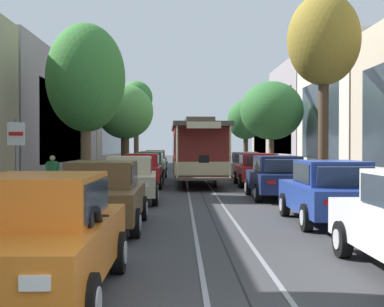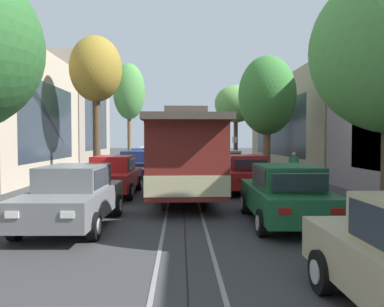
{
  "view_description": "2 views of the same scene",
  "coord_description": "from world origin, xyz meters",
  "px_view_note": "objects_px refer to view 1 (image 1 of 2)",
  "views": [
    {
      "loc": [
        -0.85,
        -4.02,
        1.96
      ],
      "look_at": [
        -0.13,
        30.13,
        1.46
      ],
      "focal_mm": 50.4,
      "sensor_mm": 36.0,
      "label": 1
    },
    {
      "loc": [
        0.1,
        37.49,
        2.28
      ],
      "look_at": [
        -0.82,
        7.3,
        1.1
      ],
      "focal_mm": 35.37,
      "sensor_mm": 36.0,
      "label": 2
    }
  ],
  "objects_px": {
    "street_tree_kerb_left_fourth": "(136,100)",
    "pedestrian_on_left_pavement": "(52,173)",
    "parked_car_beige_sixth_left": "(152,162)",
    "parked_car_green_fifth_left": "(149,165)",
    "parked_car_brown_second_left": "(102,195)",
    "parked_car_beige_mid_left": "(130,179)",
    "parked_car_navy_mid_right": "(277,177)",
    "parked_car_blue_second_right": "(330,192)",
    "parked_car_red_fourth_left": "(142,170)",
    "parked_car_orange_near_left": "(38,236)",
    "street_tree_kerb_right_mid": "(272,111)",
    "parked_car_red_fourth_right": "(256,169)",
    "street_tree_kerb_right_second": "(324,42)",
    "street_sign_post": "(16,165)",
    "street_tree_kerb_right_fourth": "(246,120)",
    "motorcycle_with_rider": "(82,251)",
    "street_tree_kerb_left_second": "(86,79)",
    "parked_car_grey_fifth_right": "(244,165)",
    "parked_car_brown_far_left": "(155,160)",
    "street_tree_kerb_left_mid": "(125,113)",
    "cable_car_trolley": "(198,151)"
  },
  "relations": [
    {
      "from": "parked_car_grey_fifth_right",
      "to": "pedestrian_on_left_pavement",
      "type": "distance_m",
      "value": 13.46
    },
    {
      "from": "street_tree_kerb_right_second",
      "to": "parked_car_grey_fifth_right",
      "type": "bearing_deg",
      "value": 99.34
    },
    {
      "from": "pedestrian_on_left_pavement",
      "to": "parked_car_navy_mid_right",
      "type": "bearing_deg",
      "value": -11.6
    },
    {
      "from": "parked_car_brown_second_left",
      "to": "parked_car_green_fifth_left",
      "type": "bearing_deg",
      "value": 89.98
    },
    {
      "from": "parked_car_beige_mid_left",
      "to": "parked_car_red_fourth_left",
      "type": "height_order",
      "value": "same"
    },
    {
      "from": "parked_car_orange_near_left",
      "to": "parked_car_navy_mid_right",
      "type": "relative_size",
      "value": 1.0
    },
    {
      "from": "street_tree_kerb_left_fourth",
      "to": "parked_car_navy_mid_right",
      "type": "bearing_deg",
      "value": -75.08
    },
    {
      "from": "parked_car_green_fifth_left",
      "to": "motorcycle_with_rider",
      "type": "height_order",
      "value": "parked_car_green_fifth_left"
    },
    {
      "from": "parked_car_brown_second_left",
      "to": "street_tree_kerb_left_mid",
      "type": "height_order",
      "value": "street_tree_kerb_left_mid"
    },
    {
      "from": "parked_car_orange_near_left",
      "to": "parked_car_navy_mid_right",
      "type": "height_order",
      "value": "same"
    },
    {
      "from": "pedestrian_on_left_pavement",
      "to": "street_sign_post",
      "type": "xyz_separation_m",
      "value": [
        1.7,
        -10.29,
        0.68
      ]
    },
    {
      "from": "parked_car_grey_fifth_right",
      "to": "parked_car_brown_second_left",
      "type": "bearing_deg",
      "value": -106.46
    },
    {
      "from": "parked_car_red_fourth_right",
      "to": "street_tree_kerb_right_second",
      "type": "distance_m",
      "value": 7.69
    },
    {
      "from": "street_tree_kerb_right_second",
      "to": "parked_car_green_fifth_left",
      "type": "bearing_deg",
      "value": 124.32
    },
    {
      "from": "parked_car_red_fourth_left",
      "to": "parked_car_beige_sixth_left",
      "type": "xyz_separation_m",
      "value": [
        -0.19,
        12.05,
        0.0
      ]
    },
    {
      "from": "street_tree_kerb_right_mid",
      "to": "street_tree_kerb_left_second",
      "type": "bearing_deg",
      "value": -126.77
    },
    {
      "from": "parked_car_red_fourth_left",
      "to": "motorcycle_with_rider",
      "type": "distance_m",
      "value": 18.74
    },
    {
      "from": "street_tree_kerb_left_second",
      "to": "motorcycle_with_rider",
      "type": "xyz_separation_m",
      "value": [
        2.5,
        -14.52,
        -3.93
      ]
    },
    {
      "from": "parked_car_brown_second_left",
      "to": "parked_car_red_fourth_right",
      "type": "height_order",
      "value": "same"
    },
    {
      "from": "parked_car_red_fourth_right",
      "to": "parked_car_grey_fifth_right",
      "type": "bearing_deg",
      "value": 89.59
    },
    {
      "from": "parked_car_beige_mid_left",
      "to": "motorcycle_with_rider",
      "type": "height_order",
      "value": "parked_car_beige_mid_left"
    },
    {
      "from": "parked_car_green_fifth_left",
      "to": "cable_car_trolley",
      "type": "xyz_separation_m",
      "value": [
        2.7,
        -4.34,
        0.86
      ]
    },
    {
      "from": "parked_car_orange_near_left",
      "to": "street_tree_kerb_right_mid",
      "type": "bearing_deg",
      "value": 74.26
    },
    {
      "from": "street_tree_kerb_left_fourth",
      "to": "pedestrian_on_left_pavement",
      "type": "distance_m",
      "value": 26.8
    },
    {
      "from": "parked_car_orange_near_left",
      "to": "street_tree_kerb_right_mid",
      "type": "distance_m",
      "value": 28.15
    },
    {
      "from": "parked_car_brown_far_left",
      "to": "parked_car_navy_mid_right",
      "type": "xyz_separation_m",
      "value": [
        5.61,
        -24.47,
        0.0
      ]
    },
    {
      "from": "parked_car_brown_far_left",
      "to": "parked_car_red_fourth_right",
      "type": "distance_m",
      "value": 18.98
    },
    {
      "from": "street_tree_kerb_left_fourth",
      "to": "pedestrian_on_left_pavement",
      "type": "xyz_separation_m",
      "value": [
        -1.17,
        -26.28,
        -5.14
      ]
    },
    {
      "from": "pedestrian_on_left_pavement",
      "to": "parked_car_red_fourth_right",
      "type": "bearing_deg",
      "value": 27.67
    },
    {
      "from": "parked_car_brown_second_left",
      "to": "parked_car_grey_fifth_right",
      "type": "bearing_deg",
      "value": 73.54
    },
    {
      "from": "parked_car_green_fifth_left",
      "to": "parked_car_grey_fifth_right",
      "type": "relative_size",
      "value": 1.0
    },
    {
      "from": "parked_car_beige_sixth_left",
      "to": "pedestrian_on_left_pavement",
      "type": "distance_m",
      "value": 16.23
    },
    {
      "from": "parked_car_brown_far_left",
      "to": "parked_car_grey_fifth_right",
      "type": "distance_m",
      "value": 13.82
    },
    {
      "from": "parked_car_blue_second_right",
      "to": "parked_car_beige_sixth_left",
      "type": "bearing_deg",
      "value": 103.51
    },
    {
      "from": "parked_car_red_fourth_left",
      "to": "street_tree_kerb_right_fourth",
      "type": "xyz_separation_m",
      "value": [
        7.61,
        22.32,
        3.43
      ]
    },
    {
      "from": "street_tree_kerb_right_second",
      "to": "street_tree_kerb_right_fourth",
      "type": "distance_m",
      "value": 27.03
    },
    {
      "from": "parked_car_orange_near_left",
      "to": "street_tree_kerb_right_fourth",
      "type": "xyz_separation_m",
      "value": [
        7.62,
        40.77,
        3.43
      ]
    },
    {
      "from": "parked_car_green_fifth_left",
      "to": "parked_car_brown_second_left",
      "type": "bearing_deg",
      "value": -90.02
    },
    {
      "from": "parked_car_beige_sixth_left",
      "to": "pedestrian_on_left_pavement",
      "type": "height_order",
      "value": "parked_car_beige_sixth_left"
    },
    {
      "from": "parked_car_beige_sixth_left",
      "to": "parked_car_navy_mid_right",
      "type": "height_order",
      "value": "same"
    },
    {
      "from": "parked_car_red_fourth_right",
      "to": "street_tree_kerb_left_mid",
      "type": "relative_size",
      "value": 0.76
    },
    {
      "from": "parked_car_blue_second_right",
      "to": "parked_car_red_fourth_left",
      "type": "bearing_deg",
      "value": 115.01
    },
    {
      "from": "street_tree_kerb_left_fourth",
      "to": "street_sign_post",
      "type": "height_order",
      "value": "street_tree_kerb_left_fourth"
    },
    {
      "from": "parked_car_brown_second_left",
      "to": "parked_car_brown_far_left",
      "type": "xyz_separation_m",
      "value": [
        -0.22,
        31.47,
        0.0
      ]
    },
    {
      "from": "street_sign_post",
      "to": "parked_car_red_fourth_right",
      "type": "bearing_deg",
      "value": 64.52
    },
    {
      "from": "parked_car_brown_far_left",
      "to": "street_tree_kerb_right_second",
      "type": "height_order",
      "value": "street_tree_kerb_right_second"
    },
    {
      "from": "parked_car_green_fifth_left",
      "to": "street_tree_kerb_left_mid",
      "type": "bearing_deg",
      "value": 125.93
    },
    {
      "from": "parked_car_beige_mid_left",
      "to": "parked_car_navy_mid_right",
      "type": "xyz_separation_m",
      "value": [
        5.32,
        0.99,
        0.0
      ]
    },
    {
      "from": "street_tree_kerb_left_mid",
      "to": "cable_car_trolley",
      "type": "height_order",
      "value": "street_tree_kerb_left_mid"
    },
    {
      "from": "parked_car_red_fourth_left",
      "to": "street_sign_post",
      "type": "relative_size",
      "value": 1.74
    }
  ]
}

